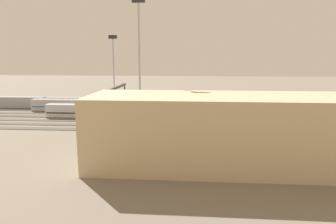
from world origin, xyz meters
The scene contains 16 objects.
ground_plane centered at (0.00, 0.00, 0.00)m, with size 400.00×400.00×0.00m, color #756B5B.
track_bed_0 centered at (0.00, -15.00, 0.06)m, with size 140.00×2.80×0.12m, color #4C443D.
track_bed_1 centered at (0.00, -10.00, 0.06)m, with size 140.00×2.80×0.12m, color #3D3833.
track_bed_2 centered at (0.00, -5.00, 0.06)m, with size 140.00×2.80×0.12m, color #4C443D.
track_bed_3 centered at (0.00, 0.00, 0.06)m, with size 140.00×2.80×0.12m, color #3D3833.
track_bed_4 centered at (0.00, 5.00, 0.06)m, with size 140.00×2.80×0.12m, color #4C443D.
track_bed_5 centered at (0.00, 10.00, 0.06)m, with size 140.00×2.80×0.12m, color #4C443D.
track_bed_6 centered at (0.00, 15.00, 0.06)m, with size 140.00×2.80×0.12m, color #4C443D.
train_on_track_2 centered at (-39.36, -5.00, 2.16)m, with size 10.00×3.00×5.00m.
train_on_track_0 centered at (3.49, -15.00, 2.07)m, with size 139.00×3.00×4.40m.
train_on_track_3 centered at (9.23, 0.00, 2.09)m, with size 66.40×3.06×4.40m.
train_on_track_1 centered at (-5.21, -10.00, 2.05)m, with size 114.80×3.06×4.40m.
light_mast_0 centered at (26.85, -18.08, 16.14)m, with size 2.80×0.70×25.03m.
light_mast_1 centered at (11.41, 18.60, 19.09)m, with size 2.80×0.70×30.44m.
signal_gantry centered at (22.97, 0.00, 7.65)m, with size 0.70×35.00×8.80m.
maintenance_shed centered at (-7.89, 37.61, 5.85)m, with size 48.40×14.22×11.69m, color tan.
Camera 1 is at (-0.37, 86.28, 17.76)m, focal length 32.49 mm.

